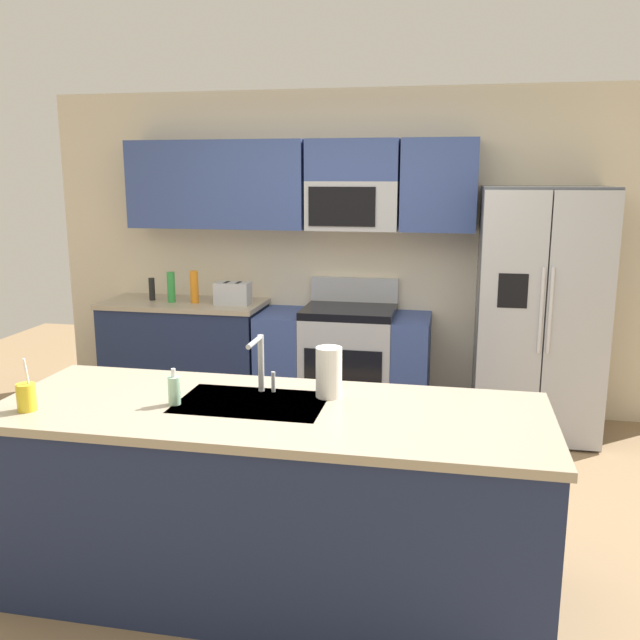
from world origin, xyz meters
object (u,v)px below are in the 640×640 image
Objects in this scene: bottle_green at (171,287)px; sink_faucet at (260,359)px; refrigerator at (539,313)px; soap_dispenser at (174,390)px; range_oven at (344,363)px; pepper_mill at (152,289)px; bottle_orange at (194,287)px; drink_cup_yellow at (26,397)px; paper_towel_roll at (329,372)px; toaster at (233,293)px.

sink_faucet is at bearing -57.23° from bottle_green.
bottle_green is at bearing 179.69° from refrigerator.
range_oven is at bearing 81.15° from soap_dispenser.
pepper_mill is 0.40m from bottle_orange.
drink_cup_yellow is at bearing -80.43° from bottle_green.
range_oven is at bearing 0.09° from pepper_mill.
sink_faucet is (1.19, -2.17, 0.04)m from bottle_orange.
refrigerator reaches higher than drink_cup_yellow.
bottle_green is 2.76m from paper_towel_roll.
bottle_orange reaches higher than toaster.
bottle_green is at bearing -15.25° from pepper_mill.
soap_dispenser is at bearing -144.90° from sink_faucet.
pepper_mill is at bearing 173.43° from bottle_orange.
sink_faucet reaches higher than drink_cup_yellow.
toaster is 1.06× the size of bottle_orange.
sink_faucet is at bearing -178.32° from paper_towel_roll.
bottle_orange reaches higher than soap_dispenser.
refrigerator is 2.45m from paper_towel_roll.
drink_cup_yellow is (0.24, -2.62, -0.07)m from bottle_orange.
toaster is 1.12× the size of bottle_green.
drink_cup_yellow is at bearing -154.79° from sink_faucet.
paper_towel_roll is at bearing -48.98° from pepper_mill.
paper_towel_roll reaches higher than soap_dispenser.
bottle_orange reaches higher than pepper_mill.
refrigerator reaches higher than paper_towel_roll.
range_oven is 2.30m from paper_towel_roll.
pepper_mill is at bearing 125.64° from sink_faucet.
refrigerator reaches higher than bottle_orange.
refrigerator is (1.47, -0.07, 0.48)m from range_oven.
bottle_orange is at bearing 125.20° from paper_towel_roll.
range_oven is at bearing 88.92° from sink_faucet.
sink_faucet is at bearing 35.10° from soap_dispenser.
refrigerator is at bearing -0.31° from bottle_green.
bottle_green is 2.65m from drink_cup_yellow.
drink_cup_yellow is (-0.09, -2.62, -0.03)m from toaster.
bottle_orange is at bearing -177.78° from range_oven.
toaster is at bearing -0.77° from bottle_orange.
range_oven is 7.27× the size of pepper_mill.
bottle_orange is 1.10× the size of paper_towel_roll.
soap_dispenser is (0.85, -2.41, -0.06)m from bottle_orange.
refrigerator is 2.91m from bottle_green.
drink_cup_yellow is (-0.99, -2.67, 0.52)m from range_oven.
sink_faucet is at bearing -61.19° from bottle_orange.
soap_dispenser is (1.25, -2.46, -0.03)m from pepper_mill.
soap_dispenser is 0.71× the size of paper_towel_roll.
range_oven is at bearing 177.20° from refrigerator.
drink_cup_yellow is 1.36m from paper_towel_roll.
bottle_green reaches higher than pepper_mill.
refrigerator is 2.71m from bottle_orange.
range_oven is 5.59× the size of drink_cup_yellow.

